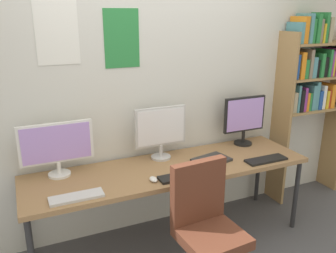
# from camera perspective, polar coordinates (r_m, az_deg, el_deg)

# --- Properties ---
(wall_back) EXTENTS (4.87, 0.11, 2.60)m
(wall_back) POSITION_cam_1_polar(r_m,az_deg,el_deg) (3.27, -2.64, 5.33)
(wall_back) COLOR silver
(wall_back) RESTS_ON ground_plane
(desk) EXTENTS (2.47, 0.68, 0.74)m
(desk) POSITION_cam_1_polar(r_m,az_deg,el_deg) (3.10, 0.38, -7.28)
(desk) COLOR #936D47
(desk) RESTS_ON ground_plane
(bookshelf) EXTENTS (0.83, 0.28, 2.02)m
(bookshelf) POSITION_cam_1_polar(r_m,az_deg,el_deg) (4.08, 22.06, 6.68)
(bookshelf) COLOR #9E7A4C
(bookshelf) RESTS_ON ground_plane
(office_chair) EXTENTS (0.52, 0.52, 0.99)m
(office_chair) POSITION_cam_1_polar(r_m,az_deg,el_deg) (2.76, 6.23, -17.82)
(office_chair) COLOR #2D2D33
(office_chair) RESTS_ON ground_plane
(monitor_left) EXTENTS (0.58, 0.18, 0.45)m
(monitor_left) POSITION_cam_1_polar(r_m,az_deg,el_deg) (2.96, -17.49, -3.02)
(monitor_left) COLOR silver
(monitor_left) RESTS_ON desk
(monitor_center) EXTENTS (0.48, 0.18, 0.48)m
(monitor_center) POSITION_cam_1_polar(r_m,az_deg,el_deg) (3.16, -1.19, -0.54)
(monitor_center) COLOR silver
(monitor_center) RESTS_ON desk
(monitor_right) EXTENTS (0.45, 0.18, 0.49)m
(monitor_right) POSITION_cam_1_polar(r_m,az_deg,el_deg) (3.59, 12.20, 1.40)
(monitor_right) COLOR black
(monitor_right) RESTS_ON desk
(keyboard_left) EXTENTS (0.38, 0.13, 0.02)m
(keyboard_left) POSITION_cam_1_polar(r_m,az_deg,el_deg) (2.67, -14.50, -10.93)
(keyboard_left) COLOR silver
(keyboard_left) RESTS_ON desk
(keyboard_center) EXTENTS (0.39, 0.13, 0.02)m
(keyboard_center) POSITION_cam_1_polar(r_m,az_deg,el_deg) (2.89, 2.27, -8.00)
(keyboard_center) COLOR black
(keyboard_center) RESTS_ON desk
(keyboard_right) EXTENTS (0.39, 0.13, 0.02)m
(keyboard_right) POSITION_cam_1_polar(r_m,az_deg,el_deg) (3.31, 15.50, -5.17)
(keyboard_right) COLOR black
(keyboard_right) RESTS_ON desk
(computer_mouse) EXTENTS (0.06, 0.10, 0.03)m
(computer_mouse) POSITION_cam_1_polar(r_m,az_deg,el_deg) (2.82, -2.36, -8.49)
(computer_mouse) COLOR silver
(computer_mouse) RESTS_ON desk
(laptop_closed) EXTENTS (0.36, 0.28, 0.02)m
(laptop_closed) POSITION_cam_1_polar(r_m,az_deg,el_deg) (3.21, 7.01, -5.35)
(laptop_closed) COLOR #2D2D2D
(laptop_closed) RESTS_ON desk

